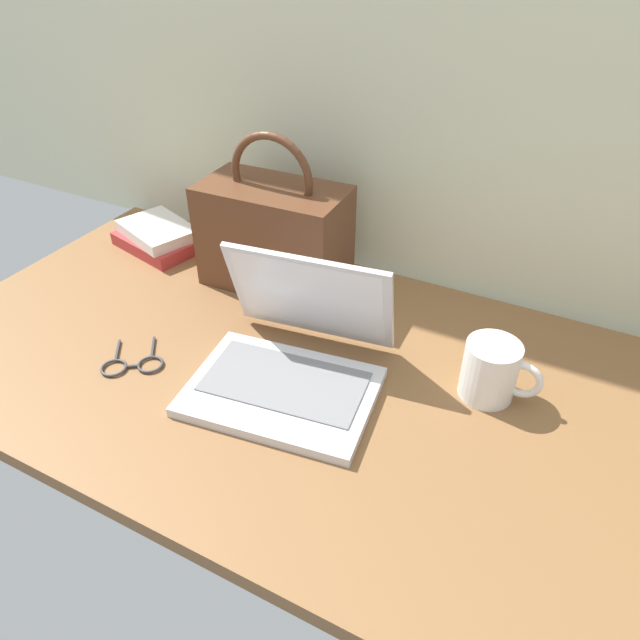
% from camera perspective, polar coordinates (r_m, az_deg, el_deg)
% --- Properties ---
extents(desk, '(1.60, 0.76, 0.03)m').
position_cam_1_polar(desk, '(1.03, 1.67, -6.59)').
color(desk, brown).
rests_on(desk, ground).
extents(laptop, '(0.34, 0.33, 0.21)m').
position_cam_1_polar(laptop, '(1.00, -2.80, -3.71)').
color(laptop, silver).
rests_on(laptop, desk).
extents(coffee_mug, '(0.13, 0.09, 0.10)m').
position_cam_1_polar(coffee_mug, '(1.00, 16.50, -4.74)').
color(coffee_mug, white).
rests_on(coffee_mug, desk).
extents(eyeglasses, '(0.13, 0.14, 0.01)m').
position_cam_1_polar(eyeglasses, '(1.10, -17.93, -4.20)').
color(eyeglasses, '#333338').
rests_on(eyeglasses, desk).
extents(handbag, '(0.31, 0.17, 0.33)m').
position_cam_1_polar(handbag, '(1.23, -4.51, 8.41)').
color(handbag, '#59331E').
rests_on(handbag, desk).
extents(book_stack, '(0.23, 0.18, 0.06)m').
position_cam_1_polar(book_stack, '(1.46, -15.54, 7.91)').
color(book_stack, '#B23333').
rests_on(book_stack, desk).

